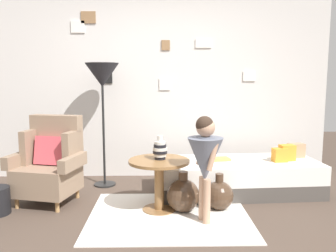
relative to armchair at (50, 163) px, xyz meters
name	(u,v)px	position (x,y,z in m)	size (l,w,h in m)	color
ground_plane	(154,233)	(1.18, -0.88, -0.44)	(12.00, 12.00, 0.00)	#4C3D33
gallery_wall	(156,85)	(1.18, 1.07, 0.86)	(4.80, 0.12, 2.60)	silver
rug	(169,215)	(1.33, -0.47, -0.43)	(1.61, 1.33, 0.01)	silver
armchair	(50,163)	(0.00, 0.00, 0.00)	(0.85, 0.72, 0.97)	tan
daybed	(238,177)	(2.19, 0.24, -0.24)	(1.95, 0.92, 0.40)	#4C4742
pillow_head	(296,150)	(2.95, 0.41, 0.05)	(0.19, 0.12, 0.18)	tan
pillow_mid	(287,153)	(2.78, 0.25, 0.06)	(0.18, 0.12, 0.19)	orange
pillow_back	(280,155)	(2.67, 0.19, 0.04)	(0.16, 0.12, 0.16)	orange
side_table	(159,174)	(1.23, -0.32, -0.04)	(0.64, 0.64, 0.55)	olive
vase_striped	(160,150)	(1.24, -0.30, 0.21)	(0.15, 0.15, 0.25)	black
floor_lamp	(102,79)	(0.51, 0.59, 0.94)	(0.43, 0.43, 1.58)	black
person_child	(205,156)	(1.67, -0.64, 0.22)	(0.34, 0.34, 1.04)	tan
book_on_daybed	(220,159)	(1.97, 0.27, -0.02)	(0.22, 0.16, 0.03)	tan
demijohn_near	(183,195)	(1.48, -0.36, -0.26)	(0.35, 0.35, 0.43)	#473323
demijohn_far	(219,195)	(1.87, -0.30, -0.28)	(0.31, 0.31, 0.39)	#473323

